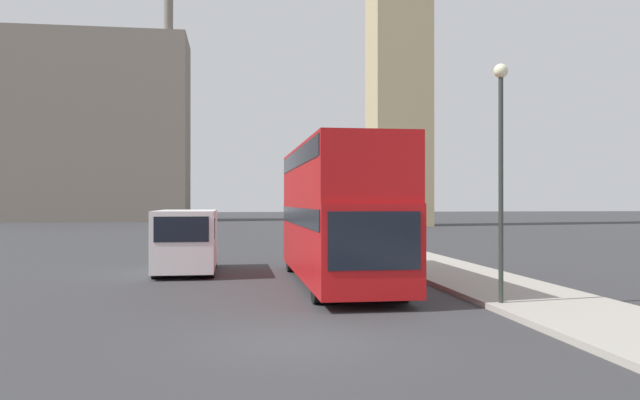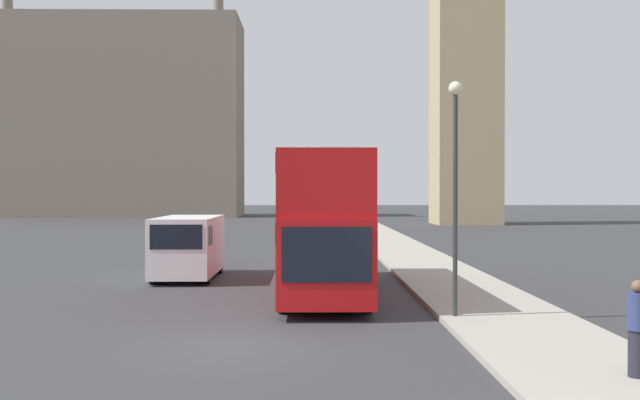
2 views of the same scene
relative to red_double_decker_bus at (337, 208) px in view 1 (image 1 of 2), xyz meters
name	(u,v)px [view 1 (image 1 of 2)]	position (x,y,z in m)	size (l,w,h in m)	color
ground_plane	(300,341)	(-2.09, -8.09, -2.48)	(300.00, 300.00, 0.00)	#333335
sidewalk_strip	(623,327)	(4.67, -8.09, -2.41)	(3.52, 120.00, 0.15)	#9E998E
building_block_distant	(75,128)	(-24.95, 70.39, 10.43)	(30.77, 10.79, 31.41)	slate
red_double_decker_bus	(337,208)	(0.00, 0.00, 0.00)	(2.63, 10.82, 4.47)	#B71114
white_van	(186,239)	(-5.09, 3.87, -1.22)	(2.18, 5.03, 2.36)	white
street_lamp	(501,147)	(3.30, -5.17, 1.59)	(0.36, 0.36, 6.01)	#2D332D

